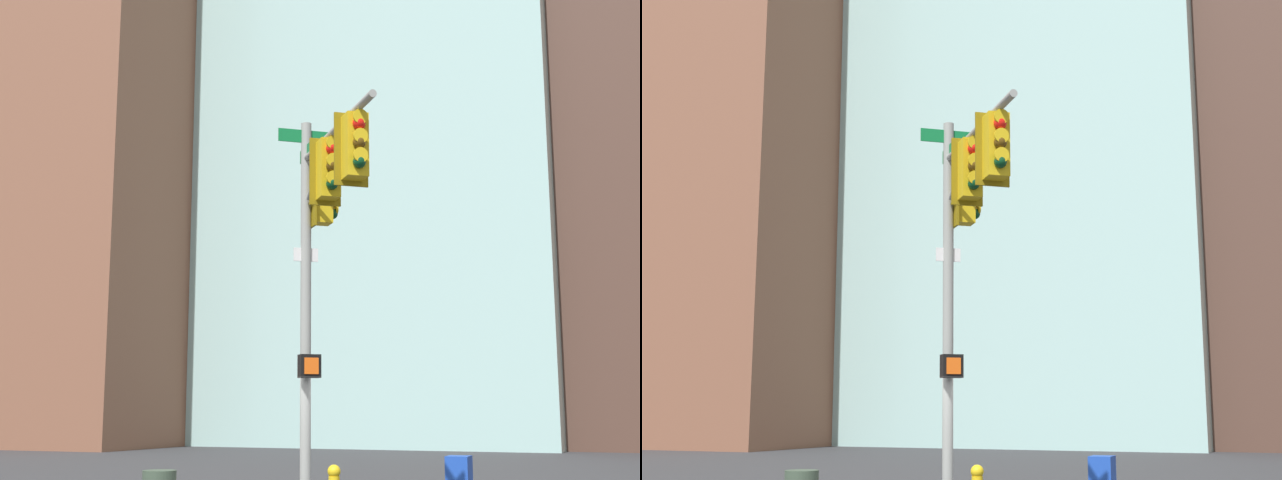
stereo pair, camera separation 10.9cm
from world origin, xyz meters
TOP-DOWN VIEW (x-y plane):
  - signal_pole_assembly at (0.39, -0.84)m, footprint 2.76×3.32m
  - building_brick_nearside at (-29.56, 27.85)m, footprint 20.71×15.65m
  - building_brick_midblock at (2.99, 35.98)m, footprint 16.32×14.31m

SIDE VIEW (x-z plane):
  - signal_pole_assembly at x=0.39m, z-range 1.54..8.66m
  - building_brick_nearside at x=-29.56m, z-range 0.00..39.44m
  - building_brick_midblock at x=2.99m, z-range 0.00..40.23m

